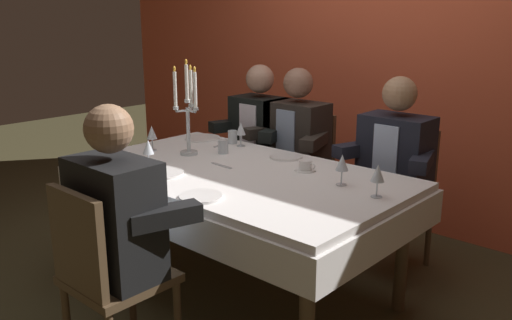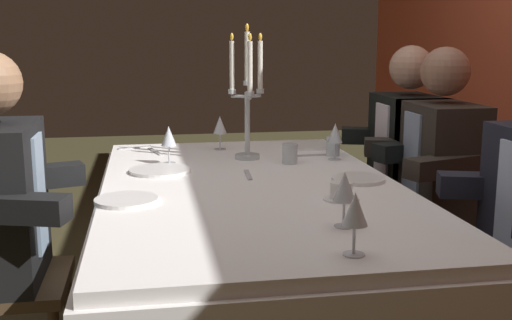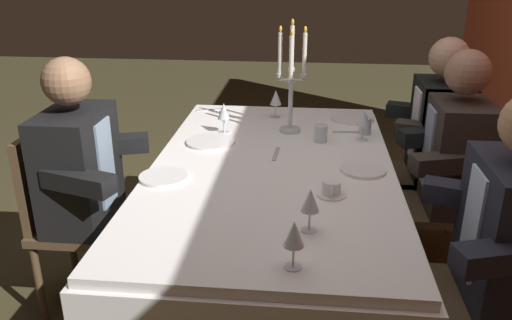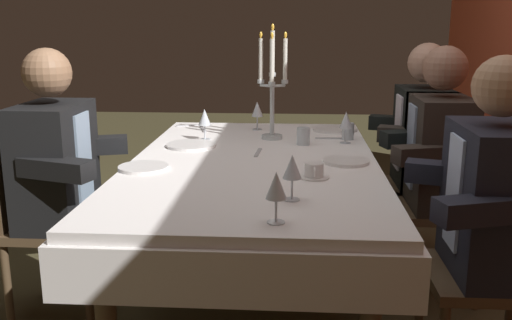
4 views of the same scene
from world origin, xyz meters
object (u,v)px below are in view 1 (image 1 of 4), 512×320
at_px(dinner_plate_2, 161,173).
at_px(seated_diner_2, 114,218).
at_px(seated_diner_1, 298,139).
at_px(wine_glass_4, 148,148).
at_px(water_tumbler_1, 223,147).
at_px(coffee_cup_0, 305,166).
at_px(wine_glass_1, 241,129).
at_px(candelabra, 188,113).
at_px(water_tumbler_0, 233,137).
at_px(dining_table, 237,191).
at_px(dinner_plate_0, 202,138).
at_px(wine_glass_3, 342,164).
at_px(seated_diner_3, 396,157).
at_px(wine_glass_0, 378,174).
at_px(seated_diner_0, 260,132).
at_px(dinner_plate_3, 286,157).
at_px(dinner_plate_1, 201,196).
at_px(wine_glass_2, 152,133).

bearing_deg(dinner_plate_2, seated_diner_2, -56.53).
bearing_deg(seated_diner_1, wine_glass_4, -98.53).
bearing_deg(water_tumbler_1, coffee_cup_0, 3.13).
xyz_separation_m(wine_glass_1, water_tumbler_1, (0.05, -0.22, -0.07)).
bearing_deg(coffee_cup_0, candelabra, -165.58).
relative_size(wine_glass_4, water_tumbler_1, 1.87).
xyz_separation_m(water_tumbler_0, seated_diner_1, (0.24, 0.42, -0.05)).
xyz_separation_m(dining_table, wine_glass_4, (-0.43, -0.29, 0.23)).
bearing_deg(dinner_plate_0, seated_diner_1, 44.42).
bearing_deg(wine_glass_3, coffee_cup_0, 163.85).
bearing_deg(seated_diner_1, seated_diner_3, 0.00).
bearing_deg(coffee_cup_0, seated_diner_2, -99.12).
height_order(dinner_plate_2, wine_glass_0, wine_glass_0).
xyz_separation_m(wine_glass_0, seated_diner_0, (-1.43, 0.76, -0.12)).
distance_m(dinner_plate_0, seated_diner_0, 0.49).
xyz_separation_m(dinner_plate_0, seated_diner_2, (0.84, -1.30, -0.01)).
distance_m(candelabra, seated_diner_2, 1.15).
height_order(water_tumbler_0, seated_diner_0, seated_diner_0).
height_order(dinner_plate_3, wine_glass_4, wine_glass_4).
height_order(candelabra, wine_glass_3, candelabra).
bearing_deg(dinner_plate_1, wine_glass_3, 58.12).
height_order(water_tumbler_1, seated_diner_3, seated_diner_3).
relative_size(dinner_plate_0, water_tumbler_1, 2.85).
bearing_deg(seated_diner_0, dinner_plate_3, -36.85).
height_order(dinner_plate_1, water_tumbler_0, water_tumbler_0).
bearing_deg(dinner_plate_1, seated_diner_3, 76.45).
xyz_separation_m(dinner_plate_1, water_tumbler_1, (-0.54, 0.68, 0.04)).
xyz_separation_m(dining_table, dinner_plate_2, (-0.26, -0.33, 0.13)).
xyz_separation_m(dinner_plate_3, seated_diner_3, (0.49, 0.48, -0.01)).
height_order(wine_glass_1, wine_glass_3, same).
relative_size(dinner_plate_3, seated_diner_3, 0.17).
height_order(dinner_plate_2, wine_glass_3, wine_glass_3).
height_order(wine_glass_4, seated_diner_3, seated_diner_3).
xyz_separation_m(wine_glass_3, wine_glass_4, (-1.02, -0.46, 0.00)).
bearing_deg(candelabra, dinner_plate_3, 34.35).
relative_size(dinner_plate_2, seated_diner_0, 0.20).
bearing_deg(coffee_cup_0, dinner_plate_0, 171.62).
bearing_deg(dinner_plate_1, dinner_plate_3, 101.07).
relative_size(seated_diner_0, seated_diner_1, 1.00).
distance_m(dinner_plate_3, wine_glass_2, 0.88).
xyz_separation_m(dinner_plate_0, water_tumbler_0, (0.25, 0.05, 0.04)).
bearing_deg(seated_diner_0, dinner_plate_0, -105.17).
bearing_deg(wine_glass_2, dinner_plate_0, 90.84).
bearing_deg(candelabra, dinner_plate_2, -60.81).
bearing_deg(dining_table, seated_diner_2, -83.31).
height_order(dining_table, dinner_plate_0, dinner_plate_0).
distance_m(wine_glass_2, wine_glass_4, 0.40).
distance_m(dining_table, wine_glass_4, 0.57).
bearing_deg(dinner_plate_0, dinner_plate_3, -0.12).
bearing_deg(candelabra, wine_glass_2, -159.23).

